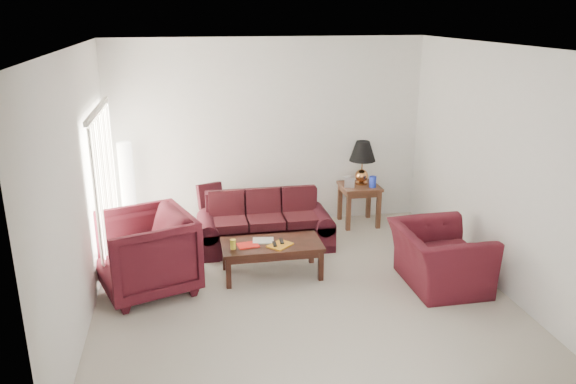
% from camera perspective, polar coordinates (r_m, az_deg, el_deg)
% --- Properties ---
extents(floor, '(5.00, 5.00, 0.00)m').
position_cam_1_polar(floor, '(7.18, 1.28, -10.08)').
color(floor, '#BCB2A1').
rests_on(floor, ground).
extents(blinds, '(0.10, 2.00, 2.16)m').
position_cam_1_polar(blinds, '(7.92, -18.12, 0.19)').
color(blinds, silver).
rests_on(blinds, ground).
extents(sofa, '(1.99, 0.90, 0.81)m').
position_cam_1_polar(sofa, '(8.29, -2.37, -3.06)').
color(sofa, black).
rests_on(sofa, ground).
extents(throw_pillow, '(0.43, 0.31, 0.40)m').
position_cam_1_polar(throw_pillow, '(8.75, -7.92, -0.37)').
color(throw_pillow, black).
rests_on(throw_pillow, sofa).
extents(end_table, '(0.63, 0.63, 0.67)m').
position_cam_1_polar(end_table, '(9.30, 7.21, -1.26)').
color(end_table, '#483118').
rests_on(end_table, ground).
extents(table_lamp, '(0.44, 0.44, 0.71)m').
position_cam_1_polar(table_lamp, '(9.16, 7.54, 2.96)').
color(table_lamp, '#B46E38').
rests_on(table_lamp, end_table).
extents(clock, '(0.17, 0.11, 0.16)m').
position_cam_1_polar(clock, '(9.02, 6.27, 0.94)').
color(clock, silver).
rests_on(clock, end_table).
extents(blue_canister, '(0.14, 0.14, 0.18)m').
position_cam_1_polar(blue_canister, '(9.08, 8.60, 1.03)').
color(blue_canister, '#1D31BD').
rests_on(blue_canister, end_table).
extents(picture_frame, '(0.19, 0.21, 0.06)m').
position_cam_1_polar(picture_frame, '(9.33, 6.14, 1.55)').
color(picture_frame, silver).
rests_on(picture_frame, end_table).
extents(floor_lamp, '(0.31, 0.31, 1.54)m').
position_cam_1_polar(floor_lamp, '(8.84, -15.94, 0.11)').
color(floor_lamp, white).
rests_on(floor_lamp, ground).
extents(armchair_left, '(1.42, 1.40, 1.02)m').
position_cam_1_polar(armchair_left, '(7.21, -14.31, -6.05)').
color(armchair_left, '#3E0E16').
rests_on(armchair_left, ground).
extents(armchair_right, '(1.04, 1.19, 0.77)m').
position_cam_1_polar(armchair_right, '(7.44, 15.11, -6.41)').
color(armchair_right, '#451018').
rests_on(armchair_right, ground).
extents(coffee_table, '(1.39, 0.84, 0.46)m').
position_cam_1_polar(coffee_table, '(7.51, -1.65, -6.80)').
color(coffee_table, black).
rests_on(coffee_table, ground).
extents(magazine_red, '(0.29, 0.24, 0.02)m').
position_cam_1_polar(magazine_red, '(7.34, -4.08, -5.41)').
color(magazine_red, red).
rests_on(magazine_red, coffee_table).
extents(magazine_white, '(0.30, 0.24, 0.02)m').
position_cam_1_polar(magazine_white, '(7.47, -2.54, -4.95)').
color(magazine_white, beige).
rests_on(magazine_white, coffee_table).
extents(magazine_orange, '(0.38, 0.37, 0.02)m').
position_cam_1_polar(magazine_orange, '(7.33, -0.81, -5.42)').
color(magazine_orange, orange).
rests_on(magazine_orange, coffee_table).
extents(remote_a, '(0.05, 0.15, 0.02)m').
position_cam_1_polar(remote_a, '(7.31, -1.38, -5.30)').
color(remote_a, black).
rests_on(remote_a, coffee_table).
extents(remote_b, '(0.06, 0.16, 0.02)m').
position_cam_1_polar(remote_b, '(7.41, -0.66, -4.99)').
color(remote_b, black).
rests_on(remote_b, coffee_table).
extents(yellow_glass, '(0.09, 0.09, 0.13)m').
position_cam_1_polar(yellow_glass, '(7.25, -5.61, -5.30)').
color(yellow_glass, gold).
rests_on(yellow_glass, coffee_table).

